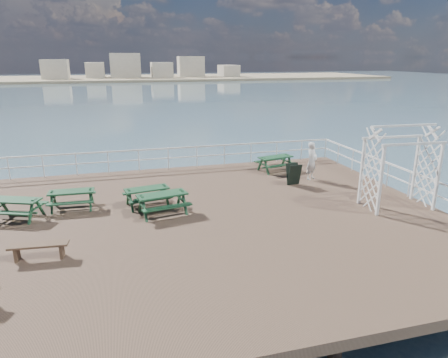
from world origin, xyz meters
TOP-DOWN VIEW (x-y plane):
  - ground at (0.00, 0.00)m, footprint 18.00×14.00m
  - sea_backdrop at (12.54, 134.07)m, footprint 300.00×300.00m
  - railing at (-0.07, 2.57)m, footprint 17.77×13.76m
  - picnic_table_a at (-4.23, 2.18)m, footprint 1.67×1.37m
  - picnic_table_b at (-1.03, 0.78)m, footprint 2.00×1.73m
  - picnic_table_c at (5.10, 5.06)m, footprint 1.96×1.71m
  - picnic_table_d at (-6.02, 1.67)m, footprint 2.04×1.86m
  - picnic_table_e at (-1.49, 1.76)m, footprint 1.84×1.59m
  - flat_bench_near at (-4.78, -1.73)m, footprint 1.62×0.51m
  - trellis_arbor at (7.60, -0.82)m, footprint 2.60×1.49m
  - sandwich_board at (5.01, 2.72)m, footprint 0.62×0.48m
  - person at (6.15, 3.26)m, footprint 0.76×0.69m

SIDE VIEW (x-z plane):
  - sea_backdrop at x=12.54m, z-range -5.11..4.09m
  - ground at x=0.00m, z-range -0.30..0.00m
  - flat_bench_near at x=-4.78m, z-range 0.11..0.57m
  - sandwich_board at x=5.01m, z-range -0.01..0.95m
  - picnic_table_a at x=-4.23m, z-range 0.11..0.90m
  - picnic_table_e at x=-1.49m, z-range 0.11..0.91m
  - picnic_table_d at x=-6.02m, z-range 0.11..0.92m
  - picnic_table_c at x=5.10m, z-range 0.12..0.95m
  - picnic_table_b at x=-1.03m, z-range 0.12..0.98m
  - railing at x=-0.07m, z-range 0.32..1.42m
  - person at x=6.15m, z-range 0.00..1.75m
  - trellis_arbor at x=7.60m, z-range -0.18..2.96m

